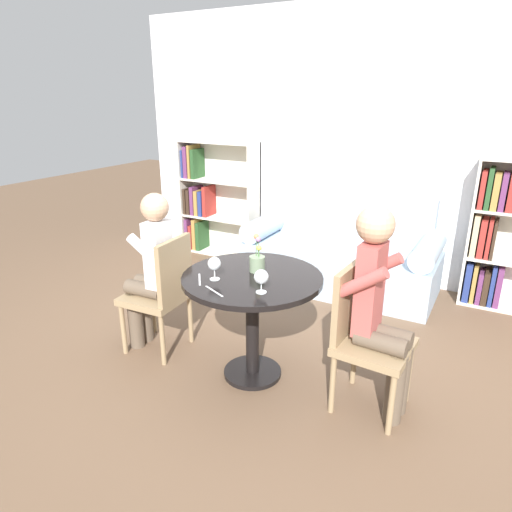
# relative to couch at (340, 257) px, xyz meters

# --- Properties ---
(ground_plane) EXTENTS (16.00, 16.00, 0.00)m
(ground_plane) POSITION_rel_couch_xyz_m (0.00, -1.79, -0.31)
(ground_plane) COLOR brown
(back_wall) EXTENTS (5.20, 0.05, 2.70)m
(back_wall) POSITION_rel_couch_xyz_m (0.00, 0.42, 1.04)
(back_wall) COLOR silver
(back_wall) RESTS_ON ground_plane
(round_table) EXTENTS (0.92, 0.92, 0.74)m
(round_table) POSITION_rel_couch_xyz_m (0.00, -1.79, 0.28)
(round_table) COLOR black
(round_table) RESTS_ON ground_plane
(couch) EXTENTS (1.87, 0.80, 0.92)m
(couch) POSITION_rel_couch_xyz_m (0.00, 0.00, 0.00)
(couch) COLOR #9EB2C6
(couch) RESTS_ON ground_plane
(bookshelf_left) EXTENTS (0.97, 0.28, 1.34)m
(bookshelf_left) POSITION_rel_couch_xyz_m (-1.73, 0.27, 0.34)
(bookshelf_left) COLOR silver
(bookshelf_left) RESTS_ON ground_plane
(chair_left) EXTENTS (0.44, 0.44, 0.90)m
(chair_left) POSITION_rel_couch_xyz_m (-0.74, -1.82, 0.18)
(chair_left) COLOR #937A56
(chair_left) RESTS_ON ground_plane
(chair_right) EXTENTS (0.45, 0.45, 0.90)m
(chair_right) POSITION_rel_couch_xyz_m (0.74, -1.73, 0.18)
(chair_right) COLOR #937A56
(chair_right) RESTS_ON ground_plane
(person_left) EXTENTS (0.43, 0.36, 1.21)m
(person_left) POSITION_rel_couch_xyz_m (-0.83, -1.83, 0.33)
(person_left) COLOR brown
(person_left) RESTS_ON ground_plane
(person_right) EXTENTS (0.43, 0.36, 1.28)m
(person_right) POSITION_rel_couch_xyz_m (0.82, -1.74, 0.39)
(person_right) COLOR brown
(person_right) RESTS_ON ground_plane
(wine_glass_left) EXTENTS (0.08, 0.08, 0.15)m
(wine_glass_left) POSITION_rel_couch_xyz_m (-0.18, -1.96, 0.53)
(wine_glass_left) COLOR white
(wine_glass_left) RESTS_ON round_table
(wine_glass_right) EXTENTS (0.09, 0.09, 0.14)m
(wine_glass_right) POSITION_rel_couch_xyz_m (0.17, -1.99, 0.53)
(wine_glass_right) COLOR white
(wine_glass_right) RESTS_ON round_table
(flower_vase) EXTENTS (0.10, 0.10, 0.26)m
(flower_vase) POSITION_rel_couch_xyz_m (-0.01, -1.70, 0.50)
(flower_vase) COLOR gray
(flower_vase) RESTS_ON round_table
(knife_left_setting) EXTENTS (0.18, 0.09, 0.00)m
(knife_left_setting) POSITION_rel_couch_xyz_m (-0.08, -2.11, 0.43)
(knife_left_setting) COLOR silver
(knife_left_setting) RESTS_ON round_table
(fork_left_setting) EXTENTS (0.12, 0.16, 0.00)m
(fork_left_setting) POSITION_rel_couch_xyz_m (-0.26, -2.01, 0.43)
(fork_left_setting) COLOR silver
(fork_left_setting) RESTS_ON round_table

